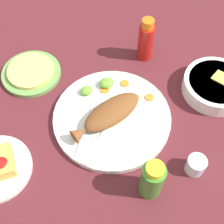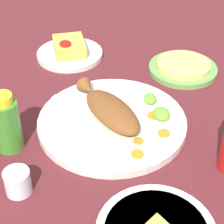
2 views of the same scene
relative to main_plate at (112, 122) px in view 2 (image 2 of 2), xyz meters
The scene contains 17 objects.
ground_plane 0.01m from the main_plate, ahead, with size 4.00×4.00×0.00m, color #561E23.
main_plate is the anchor object (origin of this frame).
fried_fish 0.03m from the main_plate, 159.89° to the right, with size 0.23×0.13×0.04m.
fork_near 0.09m from the main_plate, 132.43° to the right, with size 0.14×0.14×0.00m.
fork_far 0.09m from the main_plate, 163.62° to the right, with size 0.10×0.17×0.00m.
carrot_slice_near 0.13m from the main_plate, 11.39° to the left, with size 0.03×0.03×0.00m, color orange.
carrot_slice_mid 0.09m from the main_plate, 23.42° to the left, with size 0.02×0.02×0.00m, color orange.
carrot_slice_far 0.12m from the main_plate, 53.05° to the left, with size 0.03×0.03×0.00m, color orange.
carrot_slice_extra 0.09m from the main_plate, 84.46° to the left, with size 0.03×0.03×0.00m, color orange.
lime_wedge_main 0.11m from the main_plate, 79.83° to the left, with size 0.04×0.04×0.02m, color #6BB233.
lime_wedge_side 0.11m from the main_plate, 113.68° to the left, with size 0.04×0.03×0.02m, color #6BB233.
hot_sauce_bottle_green 0.23m from the main_plate, 84.03° to the right, with size 0.06×0.06×0.13m.
salt_cup 0.26m from the main_plate, 54.18° to the right, with size 0.05×0.05×0.05m.
side_plate_fries 0.34m from the main_plate, behind, with size 0.19×0.19×0.01m, color silver.
fries_pile 0.34m from the main_plate, behind, with size 0.10×0.08×0.04m.
tortilla_plate 0.30m from the main_plate, 128.24° to the left, with size 0.18×0.18×0.01m, color #6B9E4C.
tortilla_stack 0.30m from the main_plate, 128.24° to the left, with size 0.14×0.14×0.01m, color #E0C666.
Camera 2 is at (0.69, -0.15, 0.58)m, focal length 65.00 mm.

